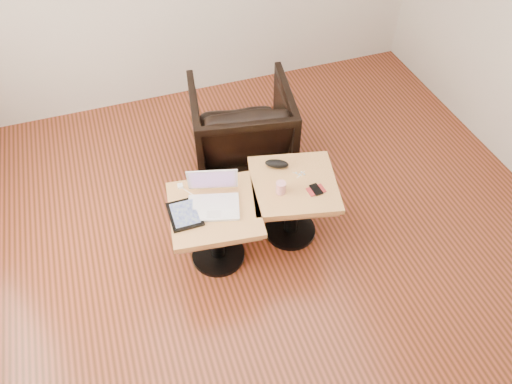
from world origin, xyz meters
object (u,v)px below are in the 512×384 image
object	(u,v)px
side_table_left	(215,221)
laptop	(213,198)
side_table_right	(293,195)
striped_cup	(281,188)
armchair	(242,127)

from	to	relation	value
side_table_left	laptop	world-z (taller)	laptop
side_table_right	striped_cup	distance (m)	0.23
side_table_right	laptop	world-z (taller)	laptop
laptop	armchair	bearing A→B (deg)	76.96
side_table_right	side_table_left	bearing A→B (deg)	-162.67
side_table_right	striped_cup	bearing A→B (deg)	-141.89
striped_cup	side_table_right	bearing A→B (deg)	25.27
side_table_right	laptop	distance (m)	0.62
laptop	armchair	distance (m)	1.05
side_table_left	striped_cup	xyz separation A→B (m)	(0.48, -0.01, 0.18)
side_table_right	striped_cup	world-z (taller)	striped_cup
laptop	striped_cup	xyz separation A→B (m)	(0.47, -0.05, -0.00)
striped_cup	laptop	bearing A→B (deg)	173.74
side_table_left	striped_cup	size ratio (longest dim) A/B	7.54
side_table_left	striped_cup	distance (m)	0.51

